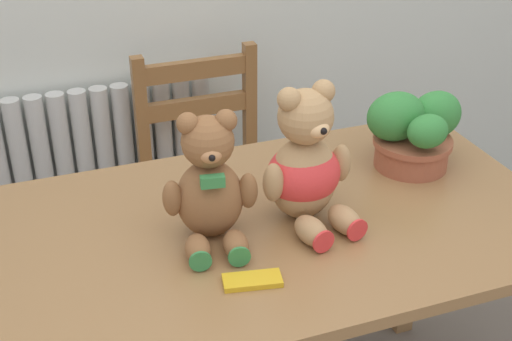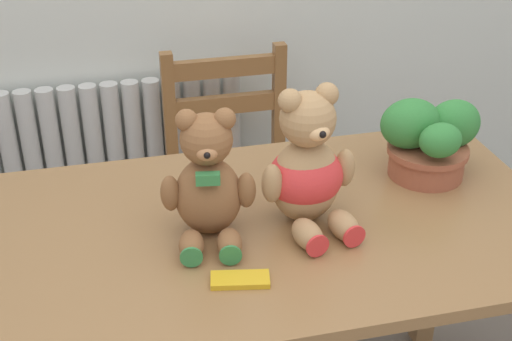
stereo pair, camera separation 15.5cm
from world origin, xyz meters
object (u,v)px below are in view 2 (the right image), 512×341
wooden_chair_behind (234,188)px  teddy_bear_right (307,170)px  teddy_bear_left (208,183)px  potted_plant (428,137)px  chocolate_bar (240,280)px

wooden_chair_behind → teddy_bear_right: size_ratio=2.79×
wooden_chair_behind → teddy_bear_left: size_ratio=3.06×
potted_plant → wooden_chair_behind: bearing=124.0°
potted_plant → chocolate_bar: (-0.55, -0.33, -0.10)m
teddy_bear_left → potted_plant: bearing=-157.7°
wooden_chair_behind → chocolate_bar: 0.96m
teddy_bear_left → chocolate_bar: teddy_bear_left is taller
teddy_bear_right → potted_plant: teddy_bear_right is taller
wooden_chair_behind → teddy_bear_left: teddy_bear_left is taller
teddy_bear_left → chocolate_bar: 0.23m
chocolate_bar → wooden_chair_behind: bearing=79.0°
teddy_bear_left → potted_plant: size_ratio=1.14×
wooden_chair_behind → chocolate_bar: (-0.17, -0.89, 0.32)m
teddy_bear_left → potted_plant: (0.58, 0.14, -0.03)m
teddy_bear_right → chocolate_bar: 0.30m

